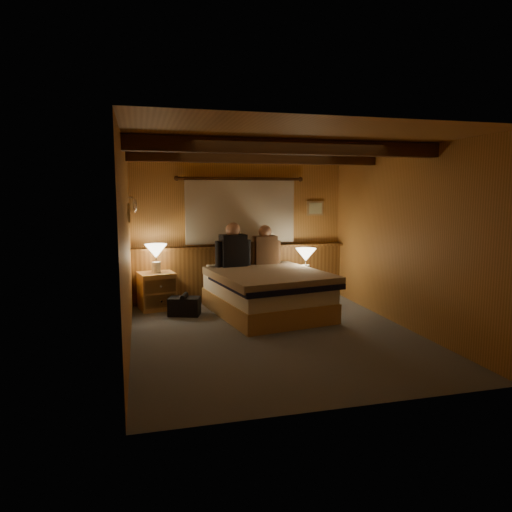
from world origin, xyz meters
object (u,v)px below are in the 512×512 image
object	(u,v)px
person_left	(233,248)
duffel_bag	(184,306)
nightstand_left	(157,291)
nightstand_right	(305,289)
bed	(266,292)
person_right	(265,248)
lamp_left	(156,253)
lamp_right	(306,256)

from	to	relation	value
person_left	duffel_bag	world-z (taller)	person_left
nightstand_left	person_left	world-z (taller)	person_left
nightstand_left	nightstand_right	bearing A→B (deg)	-18.68
nightstand_left	duffel_bag	size ratio (longest dim) A/B	1.19
nightstand_left	nightstand_right	xyz separation A→B (m)	(2.36, -0.28, -0.05)
person_left	duffel_bag	size ratio (longest dim) A/B	1.40
bed	person_left	xyz separation A→B (m)	(-0.39, 0.56, 0.60)
person_right	duffel_bag	world-z (taller)	person_right
lamp_left	person_right	xyz separation A→B (m)	(1.75, -0.01, 0.03)
nightstand_left	duffel_bag	xyz separation A→B (m)	(0.38, -0.49, -0.15)
lamp_right	duffel_bag	bearing A→B (deg)	-174.44
nightstand_right	person_right	bearing A→B (deg)	158.13
duffel_bag	lamp_left	bearing A→B (deg)	146.58
bed	duffel_bag	distance (m)	1.25
bed	person_right	bearing A→B (deg)	66.48
lamp_right	nightstand_right	bearing A→B (deg)	106.31
nightstand_right	duffel_bag	size ratio (longest dim) A/B	0.95
nightstand_left	duffel_bag	distance (m)	0.64
person_left	nightstand_right	bearing A→B (deg)	-14.49
lamp_right	person_right	size ratio (longest dim) A/B	0.66
nightstand_right	person_left	xyz separation A→B (m)	(-1.17, 0.12, 0.70)
nightstand_right	lamp_left	bearing A→B (deg)	174.13
lamp_left	person_left	xyz separation A→B (m)	(1.19, -0.14, 0.05)
lamp_right	person_left	xyz separation A→B (m)	(-1.17, 0.14, 0.15)
nightstand_left	nightstand_right	world-z (taller)	nightstand_left
nightstand_left	person_left	xyz separation A→B (m)	(1.19, -0.16, 0.66)
lamp_left	duffel_bag	world-z (taller)	lamp_left
bed	person_left	bearing A→B (deg)	115.12
nightstand_left	lamp_right	xyz separation A→B (m)	(2.37, -0.30, 0.51)
person_left	person_right	bearing A→B (deg)	4.56
lamp_right	person_left	size ratio (longest dim) A/B	0.60
nightstand_right	person_left	bearing A→B (deg)	174.72
duffel_bag	bed	bearing A→B (deg)	7.22
duffel_bag	lamp_right	bearing A→B (deg)	23.54
nightstand_left	person_left	size ratio (longest dim) A/B	0.85
bed	person_left	world-z (taller)	person_left
lamp_left	bed	bearing A→B (deg)	-23.87
person_left	nightstand_left	bearing A→B (deg)	163.50
bed	lamp_left	world-z (taller)	lamp_left
lamp_left	person_left	bearing A→B (deg)	-6.81
bed	duffel_bag	bearing A→B (deg)	159.24
nightstand_left	lamp_right	size ratio (longest dim) A/B	1.41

